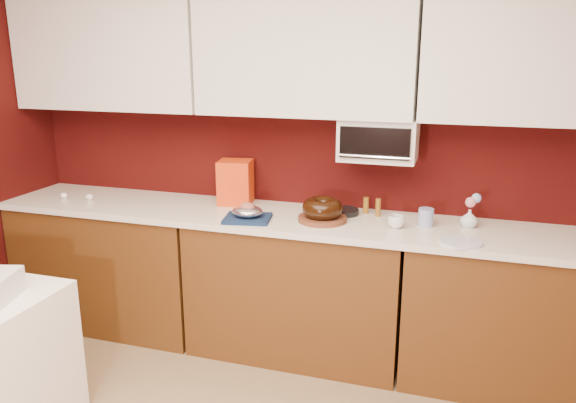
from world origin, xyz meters
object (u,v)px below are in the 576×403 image
(pandoro_box, at_px, (236,182))
(coffee_mug, at_px, (396,220))
(flower_vase, at_px, (469,217))
(toaster_oven, at_px, (379,139))
(blue_jar, at_px, (426,217))
(bundt_cake, at_px, (323,208))
(foil_ham_nest, at_px, (247,211))

(pandoro_box, relative_size, coffee_mug, 3.25)
(flower_vase, bearing_deg, toaster_oven, 172.97)
(pandoro_box, distance_m, flower_vase, 1.48)
(flower_vase, bearing_deg, blue_jar, -167.21)
(flower_vase, bearing_deg, pandoro_box, 177.07)
(pandoro_box, xyz_separation_m, blue_jar, (1.24, -0.13, -0.09))
(bundt_cake, height_order, flower_vase, bundt_cake)
(pandoro_box, bearing_deg, coffee_mug, -21.26)
(blue_jar, distance_m, flower_vase, 0.25)
(bundt_cake, xyz_separation_m, coffee_mug, (0.44, -0.00, -0.04))
(blue_jar, bearing_deg, coffee_mug, -150.96)
(bundt_cake, distance_m, coffee_mug, 0.44)
(foil_ham_nest, height_order, pandoro_box, pandoro_box)
(pandoro_box, height_order, blue_jar, pandoro_box)
(toaster_oven, distance_m, coffee_mug, 0.50)
(coffee_mug, relative_size, flower_vase, 0.75)
(toaster_oven, relative_size, bundt_cake, 1.86)
(bundt_cake, relative_size, foil_ham_nest, 1.30)
(pandoro_box, bearing_deg, bundt_cake, -28.13)
(toaster_oven, height_order, pandoro_box, toaster_oven)
(foil_ham_nest, xyz_separation_m, blue_jar, (1.03, 0.20, -0.00))
(toaster_oven, xyz_separation_m, pandoro_box, (-0.93, 0.01, -0.33))
(bundt_cake, distance_m, flower_vase, 0.84)
(pandoro_box, bearing_deg, blue_jar, -15.83)
(pandoro_box, relative_size, flower_vase, 2.44)
(bundt_cake, relative_size, blue_jar, 2.31)
(toaster_oven, xyz_separation_m, foil_ham_nest, (-0.72, -0.32, -0.42))
(pandoro_box, relative_size, blue_jar, 2.76)
(pandoro_box, xyz_separation_m, coffee_mug, (1.08, -0.22, -0.10))
(flower_vase, bearing_deg, bundt_cake, -170.64)
(foil_ham_nest, bearing_deg, blue_jar, 11.06)
(coffee_mug, bearing_deg, foil_ham_nest, -172.60)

